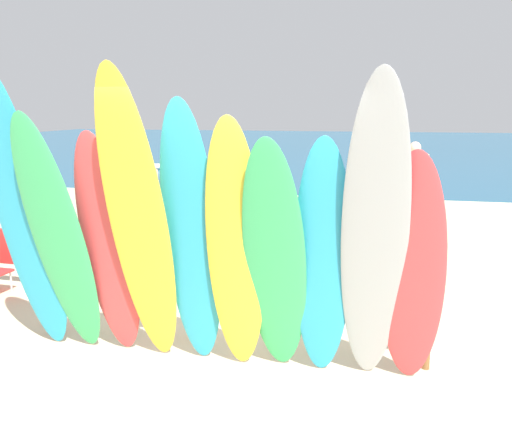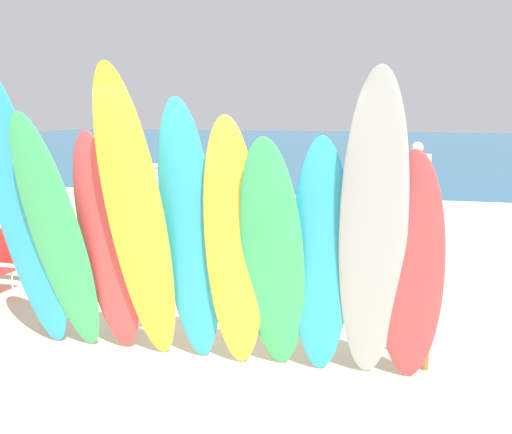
# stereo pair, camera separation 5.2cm
# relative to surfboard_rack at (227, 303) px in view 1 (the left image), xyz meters

# --- Properties ---
(ground) EXTENTS (60.00, 60.00, 0.00)m
(ground) POSITION_rel_surfboard_rack_xyz_m (0.00, 14.00, -0.49)
(ground) COLOR beige
(ocean_water) EXTENTS (60.00, 40.00, 0.02)m
(ocean_water) POSITION_rel_surfboard_rack_xyz_m (0.00, 29.95, -0.48)
(ocean_water) COLOR #235B7F
(ocean_water) RESTS_ON ground
(surfboard_rack) EXTENTS (3.87, 0.07, 0.59)m
(surfboard_rack) POSITION_rel_surfboard_rack_xyz_m (0.00, 0.00, 0.00)
(surfboard_rack) COLOR brown
(surfboard_rack) RESTS_ON ground
(surfboard_teal_0) EXTENTS (0.57, 0.83, 2.72)m
(surfboard_teal_0) POSITION_rel_surfboard_rack_xyz_m (-1.75, -0.58, 0.87)
(surfboard_teal_0) COLOR #289EC6
(surfboard_teal_0) RESTS_ON ground
(surfboard_green_1) EXTENTS (0.58, 0.94, 2.34)m
(surfboard_green_1) POSITION_rel_surfboard_rack_xyz_m (-1.39, -0.61, 0.68)
(surfboard_green_1) COLOR #38B266
(surfboard_green_1) RESTS_ON ground
(surfboard_red_2) EXTENTS (0.52, 0.72, 2.18)m
(surfboard_red_2) POSITION_rel_surfboard_rack_xyz_m (-0.97, -0.49, 0.60)
(surfboard_red_2) COLOR #D13D42
(surfboard_red_2) RESTS_ON ground
(surfboard_yellow_3) EXTENTS (0.54, 1.03, 2.70)m
(surfboard_yellow_3) POSITION_rel_surfboard_rack_xyz_m (-0.57, -0.70, 0.86)
(surfboard_yellow_3) COLOR yellow
(surfboard_yellow_3) RESTS_ON ground
(surfboard_teal_4) EXTENTS (0.53, 0.75, 2.45)m
(surfboard_teal_4) POSITION_rel_surfboard_rack_xyz_m (-0.16, -0.53, 0.74)
(surfboard_teal_4) COLOR #289EC6
(surfboard_teal_4) RESTS_ON ground
(surfboard_yellow_5) EXTENTS (0.54, 0.74, 2.31)m
(surfboard_yellow_5) POSITION_rel_surfboard_rack_xyz_m (0.23, -0.56, 0.67)
(surfboard_yellow_5) COLOR yellow
(surfboard_yellow_5) RESTS_ON ground
(surfboard_green_6) EXTENTS (0.54, 0.83, 2.15)m
(surfboard_green_6) POSITION_rel_surfboard_rack_xyz_m (0.57, -0.56, 0.59)
(surfboard_green_6) COLOR #38B266
(surfboard_green_6) RESTS_ON ground
(surfboard_teal_7) EXTENTS (0.53, 0.65, 2.15)m
(surfboard_teal_7) POSITION_rel_surfboard_rack_xyz_m (0.96, -0.49, 0.59)
(surfboard_teal_7) COLOR #289EC6
(surfboard_teal_7) RESTS_ON ground
(surfboard_grey_8) EXTENTS (0.58, 0.92, 2.65)m
(surfboard_grey_8) POSITION_rel_surfboard_rack_xyz_m (1.38, -0.59, 0.84)
(surfboard_grey_8) COLOR #999EA3
(surfboard_grey_8) RESTS_ON ground
(surfboard_red_9) EXTENTS (0.57, 0.67, 2.06)m
(surfboard_red_9) POSITION_rel_surfboard_rack_xyz_m (1.69, -0.47, 0.54)
(surfboard_red_9) COLOR #D13D42
(surfboard_red_9) RESTS_ON ground
(beachgoer_near_rack) EXTENTS (0.58, 0.34, 1.61)m
(beachgoer_near_rack) POSITION_rel_surfboard_rack_xyz_m (-2.28, 3.28, 0.44)
(beachgoer_near_rack) COLOR beige
(beachgoer_near_rack) RESTS_ON ground
(beachgoer_strolling) EXTENTS (0.40, 0.47, 1.52)m
(beachgoer_strolling) POSITION_rel_surfboard_rack_xyz_m (-0.96, 6.52, 0.39)
(beachgoer_strolling) COLOR #9E704C
(beachgoer_strolling) RESTS_ON ground
(beachgoer_photographing) EXTENTS (0.53, 0.43, 1.68)m
(beachgoer_photographing) POSITION_rel_surfboard_rack_xyz_m (2.02, 6.57, 0.48)
(beachgoer_photographing) COLOR beige
(beachgoer_photographing) RESTS_ON ground
(beachgoer_by_water) EXTENTS (0.59, 0.25, 1.57)m
(beachgoer_by_water) POSITION_rel_surfboard_rack_xyz_m (-2.27, 2.03, 0.42)
(beachgoer_by_water) COLOR beige
(beachgoer_by_water) RESTS_ON ground
(beach_chair_red) EXTENTS (0.60, 0.81, 0.79)m
(beach_chair_red) POSITION_rel_surfboard_rack_xyz_m (-3.53, 2.46, -0.07)
(beach_chair_red) COLOR #B7B7BC
(beach_chair_red) RESTS_ON ground
(distant_boat) EXTENTS (3.13, 0.89, 0.25)m
(distant_boat) POSITION_rel_surfboard_rack_xyz_m (-6.63, 15.13, -0.38)
(distant_boat) COLOR silver
(distant_boat) RESTS_ON ground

